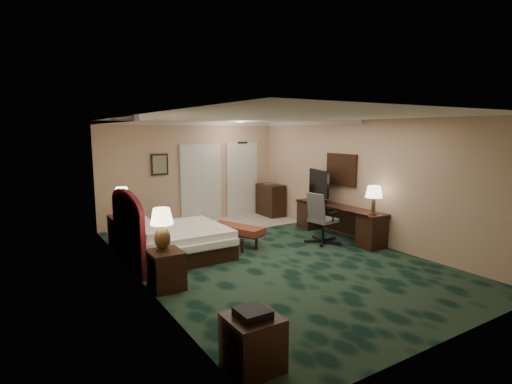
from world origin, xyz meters
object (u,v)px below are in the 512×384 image
nightstand_far (123,231)px  desk (338,222)px  desk_chair (323,218)px  minibar (271,200)px  bed (178,242)px  bed_bench (237,235)px  tv (319,186)px  nightstand_near (166,270)px  side_table (253,343)px  lamp_near (162,229)px  lamp_far (122,202)px

nightstand_far → desk: size_ratio=0.26×
desk_chair → minibar: size_ratio=1.24×
desk_chair → minibar: 3.08m
bed → desk_chair: size_ratio=1.59×
bed → bed_bench: (1.37, 0.08, -0.07)m
desk → desk_chair: 0.70m
bed → nightstand_far: nightstand_far is taller
desk → desk_chair: bearing=-162.0°
bed → nightstand_far: 1.51m
bed → tv: 3.79m
bed → nightstand_near: size_ratio=2.99×
desk_chair → bed: bearing=157.8°
nightstand_far → side_table: 5.32m
nightstand_far → side_table: bearing=-89.9°
lamp_near → lamp_far: size_ratio=1.08×
tv → desk_chair: tv is taller
bed → side_table: (-0.71, -3.99, -0.00)m
desk → desk_chair: size_ratio=2.23×
tv → minibar: size_ratio=1.10×
side_table → tv: (4.40, 4.10, 0.84)m
nightstand_near → lamp_near: size_ratio=0.90×
nightstand_far → minibar: minibar is taller
bed_bench → lamp_near: bearing=-167.8°
side_table → lamp_far: bearing=90.1°
nightstand_near → lamp_near: bearing=109.3°
bed → desk: bearing=-8.9°
lamp_near → desk: (4.46, 0.81, -0.58)m
nightstand_far → tv: 4.65m
side_table → desk: bearing=37.7°
lamp_far → nightstand_near: bearing=-90.5°
tv → side_table: bearing=-121.1°
bed_bench → nightstand_near: bearing=-166.5°
nightstand_far → lamp_near: size_ratio=0.98×
bed_bench → side_table: 4.58m
nightstand_near → nightstand_far: size_ratio=0.92×
lamp_far → desk_chair: (3.79, -2.08, -0.40)m
nightstand_far → lamp_near: 2.78m
tv → minibar: tv is taller
lamp_near → desk_chair: bearing=8.9°
tv → desk: bearing=-73.3°
nightstand_far → side_table: nightstand_far is taller
desk → tv: bearing=90.8°
bed → tv: tv is taller
lamp_near → side_table: size_ratio=1.17×
lamp_near → tv: bearing=18.6°
side_table → desk: (4.41, 3.41, 0.08)m
nightstand_near → tv: bearing=19.3°
nightstand_far → lamp_far: size_ratio=1.06×
nightstand_far → tv: tv is taller
bed → bed_bench: bearing=3.5°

